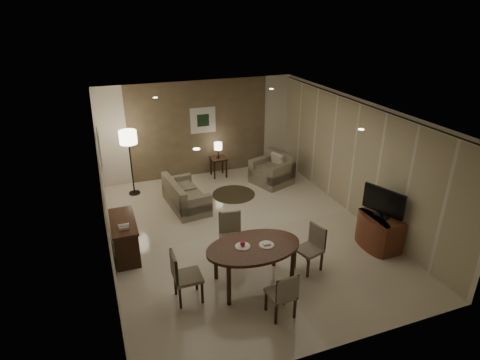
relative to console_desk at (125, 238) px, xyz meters
name	(u,v)px	position (x,y,z in m)	size (l,w,h in m)	color
room_shell	(237,168)	(2.49, 0.40, 0.98)	(5.50, 7.00, 2.70)	beige
taupe_accent	(200,129)	(2.49, 3.48, 0.98)	(3.96, 0.03, 2.70)	#77664A
curtain_wall	(353,160)	(5.17, 0.00, 0.95)	(0.08, 6.70, 2.58)	#C2B797
curtain_rod	(360,103)	(5.17, 0.00, 2.27)	(0.03, 0.03, 6.80)	black
art_back_frame	(203,120)	(2.59, 3.46, 1.23)	(0.72, 0.03, 0.72)	silver
art_back_canvas	(203,120)	(2.59, 3.44, 1.23)	(0.34, 0.01, 0.34)	black
art_left_frame	(99,149)	(-0.23, 1.20, 1.48)	(0.03, 0.60, 0.80)	silver
art_left_canvas	(100,149)	(-0.21, 1.20, 1.48)	(0.01, 0.46, 0.64)	gray
downlight_nl	(197,149)	(1.09, -1.80, 2.31)	(0.10, 0.10, 0.01)	white
downlight_nr	(361,129)	(3.89, -1.80, 2.31)	(0.10, 0.10, 0.01)	white
downlight_fl	(155,98)	(1.09, 1.80, 2.31)	(0.10, 0.10, 0.01)	white
downlight_fr	(271,89)	(3.89, 1.80, 2.31)	(0.10, 0.10, 0.01)	white
console_desk	(125,238)	(0.00, 0.00, 0.00)	(0.48, 1.20, 0.75)	#4C2818
telephone	(124,226)	(0.00, -0.30, 0.43)	(0.20, 0.14, 0.09)	white
tv_cabinet	(380,231)	(4.89, -1.50, -0.03)	(0.48, 0.90, 0.70)	brown
flat_tv	(384,202)	(4.87, -1.50, 0.65)	(0.06, 0.88, 0.60)	black
dining_table	(253,265)	(2.03, -1.73, 0.02)	(1.67, 1.05, 0.78)	#4C2818
chair_near	(281,293)	(2.15, -2.60, 0.04)	(0.41, 0.41, 0.84)	gray
chair_far	(232,238)	(1.92, -0.88, 0.09)	(0.45, 0.45, 0.93)	gray
chair_left	(188,276)	(0.86, -1.73, 0.09)	(0.45, 0.45, 0.93)	gray
chair_right	(309,249)	(3.15, -1.69, 0.06)	(0.42, 0.42, 0.87)	gray
plate_a	(243,246)	(1.85, -1.68, 0.42)	(0.26, 0.26, 0.02)	white
plate_b	(267,245)	(2.25, -1.78, 0.42)	(0.26, 0.26, 0.02)	white
fruit_apple	(243,244)	(1.85, -1.68, 0.47)	(0.09, 0.09, 0.09)	#C91745
napkin	(267,244)	(2.25, -1.78, 0.44)	(0.12, 0.08, 0.03)	white
round_rug	(234,194)	(2.91, 1.82, -0.37)	(1.12, 1.12, 0.01)	#3B3221
sofa	(186,194)	(1.60, 1.57, -0.02)	(0.75, 1.51, 0.71)	gray
armchair	(272,169)	(4.13, 2.13, 0.05)	(0.95, 0.90, 0.84)	gray
side_table	(219,167)	(2.91, 3.12, -0.09)	(0.44, 0.44, 0.56)	black
table_lamp	(218,149)	(2.91, 3.12, 0.44)	(0.22, 0.22, 0.50)	#FFEAC1
floor_lamp	(131,163)	(0.48, 2.77, 0.48)	(0.43, 0.43, 1.71)	#FFE5B7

